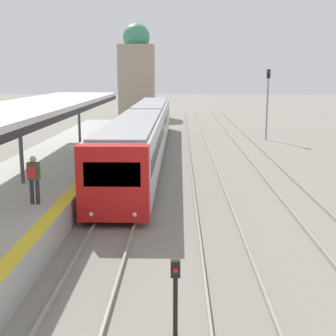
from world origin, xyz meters
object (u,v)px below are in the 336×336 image
(train_near, at_px, (145,130))
(signal_mast_far, at_px, (268,97))
(signal_post_near, at_px, (175,289))
(person_on_platform, at_px, (34,176))

(train_near, height_order, signal_mast_far, signal_mast_far)
(signal_mast_far, bearing_deg, signal_post_near, -103.68)
(person_on_platform, height_order, train_near, train_near)
(person_on_platform, relative_size, signal_post_near, 0.99)
(train_near, xyz_separation_m, signal_mast_far, (9.54, 7.59, 1.84))
(signal_mast_far, bearing_deg, train_near, -141.49)
(person_on_platform, relative_size, train_near, 0.05)
(person_on_platform, height_order, signal_post_near, person_on_platform)
(signal_post_near, bearing_deg, person_on_platform, 127.45)
(train_near, bearing_deg, person_on_platform, -99.31)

